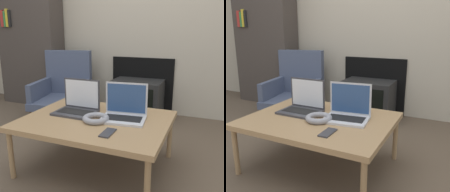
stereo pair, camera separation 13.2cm
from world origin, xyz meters
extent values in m
plane|color=brown|center=(0.00, 0.00, 0.00)|extent=(14.00, 14.00, 0.00)
cube|color=#B7AD99|center=(0.00, 1.71, 1.30)|extent=(7.00, 0.06, 2.60)
cube|color=black|center=(-0.06, 1.67, 0.34)|extent=(0.76, 0.03, 0.67)
cube|color=#9E7A51|center=(0.00, 0.26, 0.36)|extent=(1.02, 0.78, 0.04)
cylinder|color=#9E7A51|center=(-0.47, -0.10, 0.17)|extent=(0.04, 0.04, 0.35)
cylinder|color=#9E7A51|center=(0.47, -0.10, 0.17)|extent=(0.04, 0.04, 0.35)
cylinder|color=#9E7A51|center=(-0.47, 0.61, 0.17)|extent=(0.04, 0.04, 0.35)
cylinder|color=#9E7A51|center=(0.47, 0.61, 0.17)|extent=(0.04, 0.04, 0.35)
cube|color=#38383D|center=(-0.19, 0.29, 0.39)|extent=(0.31, 0.23, 0.02)
cube|color=black|center=(-0.19, 0.29, 0.40)|extent=(0.26, 0.12, 0.00)
cube|color=#38383D|center=(-0.19, 0.40, 0.51)|extent=(0.31, 0.01, 0.23)
cube|color=white|center=(-0.19, 0.39, 0.51)|extent=(0.28, 0.01, 0.21)
cube|color=silver|center=(0.19, 0.29, 0.39)|extent=(0.33, 0.26, 0.02)
cube|color=black|center=(0.19, 0.29, 0.40)|extent=(0.27, 0.15, 0.00)
cube|color=silver|center=(0.18, 0.40, 0.51)|extent=(0.30, 0.05, 0.23)
cube|color=#2D4C7F|center=(0.18, 0.39, 0.51)|extent=(0.28, 0.04, 0.21)
torus|color=gray|center=(0.02, 0.20, 0.40)|extent=(0.19, 0.19, 0.04)
cube|color=#333338|center=(0.18, 0.04, 0.39)|extent=(0.06, 0.14, 0.01)
cube|color=black|center=(-0.06, 1.47, 0.22)|extent=(0.57, 0.39, 0.43)
cube|color=black|center=(-0.06, 1.27, 0.22)|extent=(0.47, 0.01, 0.34)
cube|color=#47516B|center=(-0.88, 1.14, 0.18)|extent=(0.68, 0.74, 0.08)
cube|color=#47516B|center=(-0.93, 1.41, 0.48)|extent=(0.58, 0.20, 0.53)
cube|color=#47516B|center=(-1.13, 1.09, 0.32)|extent=(0.17, 0.58, 0.20)
cube|color=#47516B|center=(-0.63, 1.19, 0.32)|extent=(0.17, 0.58, 0.20)
cylinder|color=#4C3828|center=(-1.12, 0.87, 0.07)|extent=(0.04, 0.04, 0.14)
cylinder|color=#4C3828|center=(-0.65, 0.87, 0.07)|extent=(0.04, 0.04, 0.14)
cylinder|color=#4C3828|center=(-1.12, 1.41, 0.07)|extent=(0.04, 0.04, 0.14)
cylinder|color=#4C3828|center=(-0.65, 1.41, 0.07)|extent=(0.04, 0.04, 0.14)
cube|color=#3F3833|center=(-1.58, 1.51, 0.94)|extent=(0.86, 0.30, 1.88)
cube|color=#B22D28|center=(-1.88, 1.35, 1.14)|extent=(0.04, 0.02, 0.21)
cube|color=#337F42|center=(-1.84, 1.35, 1.13)|extent=(0.03, 0.02, 0.20)
cube|color=gold|center=(-1.80, 1.35, 1.15)|extent=(0.04, 0.02, 0.22)
cube|color=black|center=(-1.76, 1.35, 1.14)|extent=(0.03, 0.02, 0.21)
camera|label=1|loc=(0.74, -1.25, 0.99)|focal=40.00mm
camera|label=2|loc=(0.86, -1.20, 0.99)|focal=40.00mm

